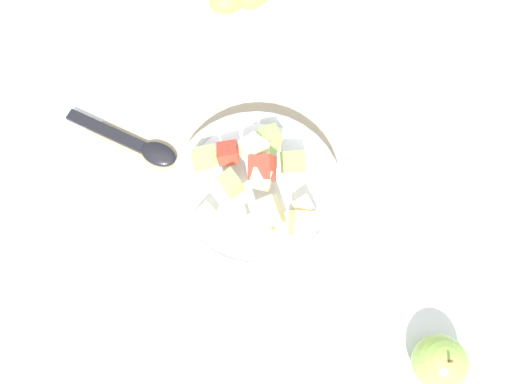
# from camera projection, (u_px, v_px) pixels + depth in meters

# --- Properties ---
(ground_plane) EXTENTS (2.40, 2.40, 0.00)m
(ground_plane) POSITION_uv_depth(u_px,v_px,m) (261.00, 193.00, 0.85)
(ground_plane) COLOR silver
(placemat) EXTENTS (0.46, 0.35, 0.01)m
(placemat) POSITION_uv_depth(u_px,v_px,m) (261.00, 192.00, 0.85)
(placemat) COLOR tan
(placemat) RESTS_ON ground_plane
(salad_bowl) EXTENTS (0.24, 0.24, 0.11)m
(salad_bowl) POSITION_uv_depth(u_px,v_px,m) (256.00, 193.00, 0.81)
(salad_bowl) COLOR white
(salad_bowl) RESTS_ON placemat
(serving_spoon) EXTENTS (0.17, 0.12, 0.01)m
(serving_spoon) POSITION_uv_depth(u_px,v_px,m) (139.00, 145.00, 0.86)
(serving_spoon) COLOR black
(serving_spoon) RESTS_ON placemat
(whole_apple) EXTENTS (0.07, 0.07, 0.08)m
(whole_apple) POSITION_uv_depth(u_px,v_px,m) (440.00, 363.00, 0.74)
(whole_apple) COLOR #8CB74C
(whole_apple) RESTS_ON ground_plane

